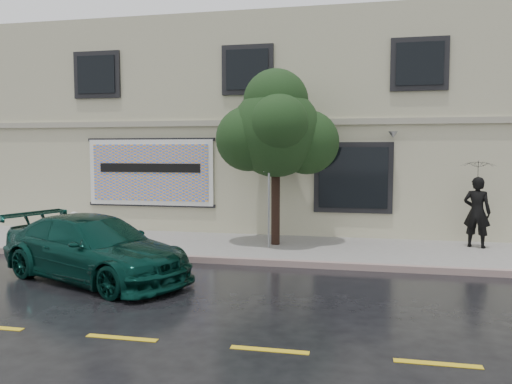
% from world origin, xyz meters
% --- Properties ---
extents(ground, '(90.00, 90.00, 0.00)m').
position_xyz_m(ground, '(0.00, 0.00, 0.00)').
color(ground, black).
rests_on(ground, ground).
extents(sidewalk, '(20.00, 3.50, 0.15)m').
position_xyz_m(sidewalk, '(0.00, 3.25, 0.07)').
color(sidewalk, '#999591').
rests_on(sidewalk, ground).
extents(curb, '(20.00, 0.18, 0.16)m').
position_xyz_m(curb, '(0.00, 1.50, 0.07)').
color(curb, gray).
rests_on(curb, ground).
extents(road_marking, '(19.00, 0.12, 0.01)m').
position_xyz_m(road_marking, '(0.00, -3.50, 0.01)').
color(road_marking, gold).
rests_on(road_marking, ground).
extents(building, '(20.00, 8.12, 7.00)m').
position_xyz_m(building, '(0.00, 9.00, 3.50)').
color(building, '#BCB497').
rests_on(building, ground).
extents(billboard, '(4.30, 0.16, 2.20)m').
position_xyz_m(billboard, '(-3.20, 4.92, 2.05)').
color(billboard, white).
rests_on(billboard, ground).
extents(car, '(5.08, 3.65, 1.36)m').
position_xyz_m(car, '(-2.12, -0.50, 0.68)').
color(car, '#083028').
rests_on(car, ground).
extents(pedestrian, '(0.82, 0.70, 1.91)m').
position_xyz_m(pedestrian, '(6.48, 4.12, 1.10)').
color(pedestrian, black).
rests_on(pedestrian, sidewalk).
extents(umbrella, '(1.04, 1.04, 0.67)m').
position_xyz_m(umbrella, '(6.48, 4.12, 2.40)').
color(umbrella, black).
rests_on(umbrella, pedestrian).
extents(street_tree, '(2.47, 2.47, 4.34)m').
position_xyz_m(street_tree, '(1.12, 3.47, 3.24)').
color(street_tree, black).
rests_on(street_tree, sidewalk).
extents(fire_hydrant, '(0.34, 0.32, 0.83)m').
position_xyz_m(fire_hydrant, '(-4.76, 3.00, 0.55)').
color(fire_hydrant, beige).
rests_on(fire_hydrant, sidewalk).
extents(sign_pole, '(0.29, 0.13, 2.47)m').
position_xyz_m(sign_pole, '(1.03, 2.95, 1.64)').
color(sign_pole, gray).
rests_on(sign_pole, sidewalk).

